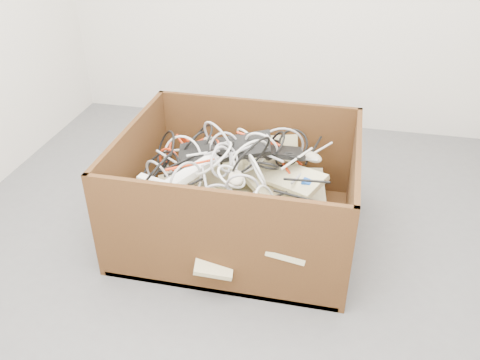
% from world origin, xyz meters
% --- Properties ---
extents(ground, '(3.00, 3.00, 0.00)m').
position_xyz_m(ground, '(0.00, 0.00, 0.00)').
color(ground, '#515153').
rests_on(ground, ground).
extents(cardboard_box, '(1.12, 0.94, 0.55)m').
position_xyz_m(cardboard_box, '(-0.00, 0.13, 0.14)').
color(cardboard_box, '#361B0D').
rests_on(cardboard_box, ground).
extents(keyboard_pile, '(1.00, 0.99, 0.39)m').
position_xyz_m(keyboard_pile, '(0.00, 0.12, 0.28)').
color(keyboard_pile, beige).
rests_on(keyboard_pile, cardboard_box).
extents(mice_scatter, '(0.70, 0.67, 0.19)m').
position_xyz_m(mice_scatter, '(-0.02, 0.02, 0.35)').
color(mice_scatter, '#BBAE96').
rests_on(mice_scatter, keyboard_pile).
extents(power_strip_left, '(0.25, 0.27, 0.13)m').
position_xyz_m(power_strip_left, '(-0.21, 0.04, 0.37)').
color(power_strip_left, white).
rests_on(power_strip_left, keyboard_pile).
extents(power_strip_right, '(0.26, 0.08, 0.09)m').
position_xyz_m(power_strip_right, '(-0.32, -0.05, 0.34)').
color(power_strip_right, white).
rests_on(power_strip_right, keyboard_pile).
extents(vga_plug, '(0.06, 0.05, 0.03)m').
position_xyz_m(vga_plug, '(0.34, 0.13, 0.34)').
color(vga_plug, '#0B3DAA').
rests_on(vga_plug, keyboard_pile).
extents(cable_tangle, '(1.01, 0.83, 0.43)m').
position_xyz_m(cable_tangle, '(-0.06, 0.14, 0.40)').
color(cable_tangle, black).
rests_on(cable_tangle, keyboard_pile).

